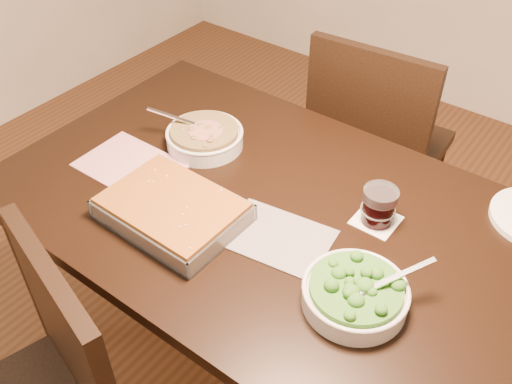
{
  "coord_description": "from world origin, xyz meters",
  "views": [
    {
      "loc": [
        0.66,
        -0.9,
        1.75
      ],
      "look_at": [
        0.0,
        -0.02,
        0.8
      ],
      "focal_mm": 40.0,
      "sensor_mm": 36.0,
      "label": 1
    }
  ],
  "objects_px": {
    "table": "(261,227)",
    "baking_dish": "(172,210)",
    "chair_far": "(374,141)",
    "broccoli_bowl": "(355,293)",
    "wine_tumbler": "(379,205)",
    "stew_bowl": "(205,137)"
  },
  "relations": [
    {
      "from": "table",
      "to": "chair_far",
      "type": "height_order",
      "value": "chair_far"
    },
    {
      "from": "table",
      "to": "baking_dish",
      "type": "height_order",
      "value": "baking_dish"
    },
    {
      "from": "table",
      "to": "wine_tumbler",
      "type": "relative_size",
      "value": 14.41
    },
    {
      "from": "broccoli_bowl",
      "to": "wine_tumbler",
      "type": "distance_m",
      "value": 0.28
    },
    {
      "from": "baking_dish",
      "to": "chair_far",
      "type": "height_order",
      "value": "chair_far"
    },
    {
      "from": "broccoli_bowl",
      "to": "table",
      "type": "bearing_deg",
      "value": 157.87
    },
    {
      "from": "broccoli_bowl",
      "to": "baking_dish",
      "type": "bearing_deg",
      "value": -175.23
    },
    {
      "from": "table",
      "to": "wine_tumbler",
      "type": "height_order",
      "value": "wine_tumbler"
    },
    {
      "from": "baking_dish",
      "to": "broccoli_bowl",
      "type": "bearing_deg",
      "value": 5.79
    },
    {
      "from": "chair_far",
      "to": "broccoli_bowl",
      "type": "bearing_deg",
      "value": 109.46
    },
    {
      "from": "chair_far",
      "to": "wine_tumbler",
      "type": "bearing_deg",
      "value": 111.82
    },
    {
      "from": "broccoli_bowl",
      "to": "wine_tumbler",
      "type": "bearing_deg",
      "value": 107.82
    },
    {
      "from": "table",
      "to": "wine_tumbler",
      "type": "distance_m",
      "value": 0.33
    },
    {
      "from": "broccoli_bowl",
      "to": "chair_far",
      "type": "height_order",
      "value": "chair_far"
    },
    {
      "from": "wine_tumbler",
      "to": "chair_far",
      "type": "xyz_separation_m",
      "value": [
        -0.29,
        0.6,
        -0.28
      ]
    },
    {
      "from": "stew_bowl",
      "to": "chair_far",
      "type": "height_order",
      "value": "chair_far"
    },
    {
      "from": "table",
      "to": "broccoli_bowl",
      "type": "bearing_deg",
      "value": -22.13
    },
    {
      "from": "broccoli_bowl",
      "to": "chair_far",
      "type": "relative_size",
      "value": 0.26
    },
    {
      "from": "table",
      "to": "wine_tumbler",
      "type": "xyz_separation_m",
      "value": [
        0.28,
        0.12,
        0.15
      ]
    },
    {
      "from": "broccoli_bowl",
      "to": "chair_far",
      "type": "distance_m",
      "value": 0.98
    },
    {
      "from": "wine_tumbler",
      "to": "chair_far",
      "type": "distance_m",
      "value": 0.73
    },
    {
      "from": "table",
      "to": "broccoli_bowl",
      "type": "distance_m",
      "value": 0.41
    }
  ]
}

